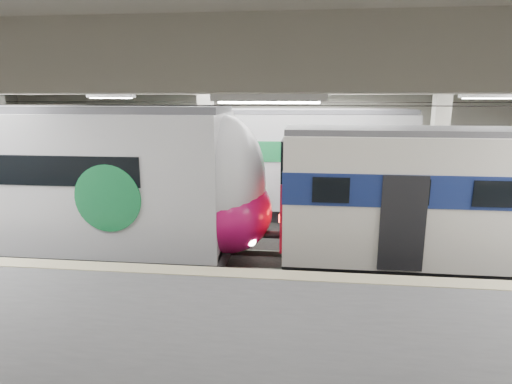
# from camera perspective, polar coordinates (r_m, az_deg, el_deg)

# --- Properties ---
(station_hall) EXTENTS (36.00, 24.00, 5.75)m
(station_hall) POSITION_cam_1_polar(r_m,az_deg,el_deg) (10.46, 3.68, 3.21)
(station_hall) COLOR black
(station_hall) RESTS_ON ground
(modern_emu) EXTENTS (14.65, 3.02, 4.68)m
(modern_emu) POSITION_cam_1_polar(r_m,az_deg,el_deg) (14.49, -25.25, 0.90)
(modern_emu) COLOR silver
(modern_emu) RESTS_ON ground
(older_rer) EXTENTS (12.33, 2.72, 4.12)m
(older_rer) POSITION_cam_1_polar(r_m,az_deg,el_deg) (13.54, 30.38, -1.02)
(older_rer) COLOR silver
(older_rer) RESTS_ON ground
(far_train) EXTENTS (13.97, 3.39, 4.43)m
(far_train) POSITION_cam_1_polar(r_m,az_deg,el_deg) (17.95, -2.17, 4.17)
(far_train) COLOR silver
(far_train) RESTS_ON ground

